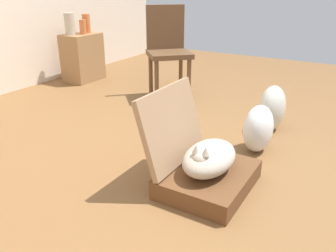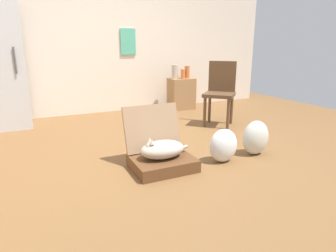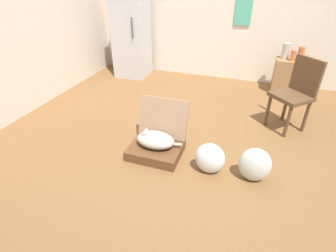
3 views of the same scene
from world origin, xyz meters
The scene contains 11 objects.
ground_plane centered at (0.00, 0.00, 0.00)m, with size 7.68×7.68×0.00m, color brown.
suitcase_base centered at (-0.22, -0.56, 0.06)m, with size 0.59×0.48×0.12m, color brown.
suitcase_lid centered at (-0.22, -0.30, 0.35)m, with size 0.59×0.48×0.04m, color #9B7756.
cat centered at (-0.23, -0.56, 0.20)m, with size 0.52×0.28×0.21m.
plastic_bag_white centered at (0.42, -0.65, 0.18)m, with size 0.31×0.21×0.35m, color silver.
plastic_bag_clear centered at (0.87, -0.63, 0.19)m, with size 0.32×0.21×0.38m, color silver.
side_table centered at (1.26, 1.85, 0.29)m, with size 0.46×0.32×0.57m, color olive.
vase_tall centered at (1.14, 1.90, 0.70)m, with size 0.12×0.12×0.25m, color #B7AD99.
vase_short centered at (1.37, 1.85, 0.69)m, with size 0.10×0.10×0.22m, color #CC6B38.
vase_round centered at (1.26, 1.80, 0.66)m, with size 0.08×0.08×0.17m, color #CC6B38.
chair centered at (1.25, 0.61, 0.52)m, with size 0.59×0.59×0.94m.
Camera 1 is at (-1.91, -1.28, 1.17)m, focal length 37.19 mm.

